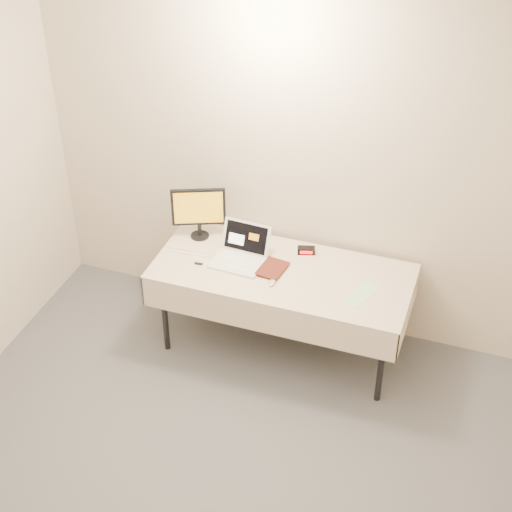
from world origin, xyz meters
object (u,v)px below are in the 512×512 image
(book, at_px, (261,253))
(laptop, at_px, (241,252))
(table, at_px, (282,277))
(monitor, at_px, (199,209))

(book, bearing_deg, laptop, 173.50)
(laptop, xyz_separation_m, book, (0.17, -0.04, 0.06))
(table, bearing_deg, book, -177.31)
(laptop, relative_size, book, 1.61)
(table, height_order, laptop, laptop)
(laptop, relative_size, monitor, 0.92)
(table, height_order, monitor, monitor)
(table, relative_size, book, 7.78)
(table, xyz_separation_m, laptop, (-0.33, 0.04, 0.12))
(laptop, bearing_deg, table, -2.77)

